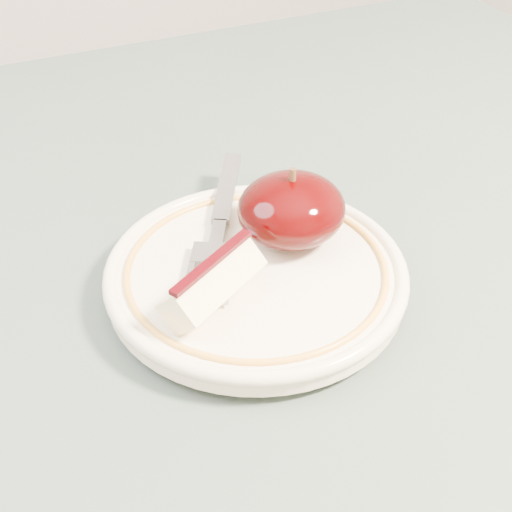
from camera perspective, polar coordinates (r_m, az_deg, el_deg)
name	(u,v)px	position (r m, az deg, el deg)	size (l,w,h in m)	color
table	(305,403)	(0.50, 3.96, -11.68)	(0.90, 0.90, 0.75)	brown
plate	(256,274)	(0.43, 0.00, -1.46)	(0.18, 0.18, 0.02)	#F0E8C9
apple_half	(291,209)	(0.45, 2.86, 3.76)	(0.07, 0.07, 0.05)	black
apple_wedge	(213,283)	(0.40, -3.44, -2.17)	(0.07, 0.06, 0.03)	beige
fork	(220,223)	(0.46, -2.91, 2.64)	(0.10, 0.15, 0.00)	gray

